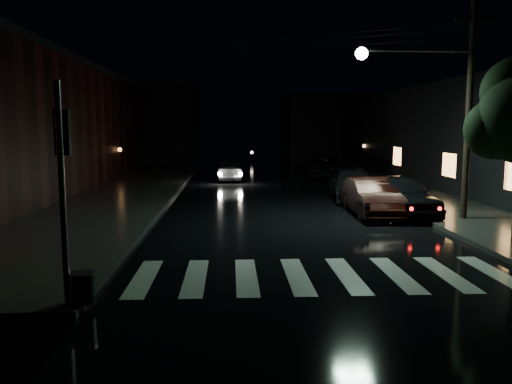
{
  "coord_description": "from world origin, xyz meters",
  "views": [
    {
      "loc": [
        0.85,
        -10.9,
        3.49
      ],
      "look_at": [
        1.59,
        3.73,
        1.6
      ],
      "focal_mm": 35.0,
      "sensor_mm": 36.0,
      "label": 1
    }
  ],
  "objects": [
    {
      "name": "building_right",
      "position": [
        17.0,
        18.0,
        3.0
      ],
      "size": [
        10.0,
        40.0,
        6.0
      ],
      "primitive_type": "cube",
      "color": "black",
      "rests_on": "ground"
    },
    {
      "name": "ground",
      "position": [
        0.0,
        0.0,
        0.0
      ],
      "size": [
        120.0,
        120.0,
        0.0
      ],
      "primitive_type": "plane",
      "color": "black",
      "rests_on": "ground"
    },
    {
      "name": "parked_car_c",
      "position": [
        6.79,
        13.1,
        0.73
      ],
      "size": [
        2.54,
        5.2,
        1.46
      ],
      "primitive_type": "imported",
      "rotation": [
        0.0,
        0.0,
        -0.1
      ],
      "color": "black",
      "rests_on": "ground"
    },
    {
      "name": "sidewalk_right",
      "position": [
        10.0,
        14.0,
        0.07
      ],
      "size": [
        4.0,
        44.0,
        0.15
      ],
      "primitive_type": "cube",
      "color": "#282826",
      "rests_on": "ground"
    },
    {
      "name": "parked_car_d",
      "position": [
        7.59,
        24.36,
        0.8
      ],
      "size": [
        3.2,
        6.0,
        1.61
      ],
      "primitive_type": "imported",
      "rotation": [
        0.0,
        0.0,
        -0.09
      ],
      "color": "black",
      "rests_on": "ground"
    },
    {
      "name": "crosswalk",
      "position": [
        3.0,
        0.5,
        0.01
      ],
      "size": [
        9.0,
        3.0,
        0.01
      ],
      "primitive_type": "cube",
      "color": "beige",
      "rests_on": "ground"
    },
    {
      "name": "sidewalk_left",
      "position": [
        -5.0,
        14.0,
        0.07
      ],
      "size": [
        6.0,
        44.0,
        0.15
      ],
      "primitive_type": "cube",
      "color": "#282826",
      "rests_on": "ground"
    },
    {
      "name": "parked_car_b",
      "position": [
        6.48,
        8.59,
        0.76
      ],
      "size": [
        1.71,
        4.63,
        1.51
      ],
      "primitive_type": "imported",
      "rotation": [
        0.0,
        0.0,
        -0.02
      ],
      "color": "black",
      "rests_on": "ground"
    },
    {
      "name": "utility_pole",
      "position": [
        8.83,
        7.0,
        4.6
      ],
      "size": [
        4.92,
        0.44,
        8.0
      ],
      "color": "black",
      "rests_on": "ground"
    },
    {
      "name": "parked_car_a",
      "position": [
        7.6,
        8.61,
        0.82
      ],
      "size": [
        2.27,
        4.96,
        1.65
      ],
      "primitive_type": "imported",
      "rotation": [
        0.0,
        0.0,
        0.07
      ],
      "color": "black",
      "rests_on": "ground"
    },
    {
      "name": "oncoming_car",
      "position": [
        0.79,
        22.14,
        0.69
      ],
      "size": [
        1.49,
        4.18,
        1.37
      ],
      "primitive_type": "imported",
      "rotation": [
        0.0,
        0.0,
        3.15
      ],
      "color": "black",
      "rests_on": "ground"
    },
    {
      "name": "building_far_right",
      "position": [
        14.0,
        45.0,
        3.5
      ],
      "size": [
        14.0,
        10.0,
        7.0
      ],
      "primitive_type": "cube",
      "color": "black",
      "rests_on": "ground"
    },
    {
      "name": "signal_pole_corner",
      "position": [
        -2.14,
        -1.46,
        1.54
      ],
      "size": [
        0.68,
        0.61,
        4.2
      ],
      "color": "slate",
      "rests_on": "ground"
    },
    {
      "name": "building_far_left",
      "position": [
        -10.0,
        45.0,
        4.0
      ],
      "size": [
        14.0,
        10.0,
        8.0
      ],
      "primitive_type": "cube",
      "color": "black",
      "rests_on": "ground"
    }
  ]
}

